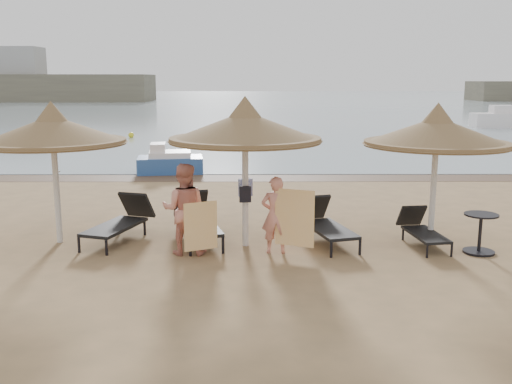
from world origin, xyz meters
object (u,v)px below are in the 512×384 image
lounger_near_left (196,219)px  lounger_far_left (121,220)px  palapa_left (53,131)px  lounger_far_right (421,229)px  person_left (184,202)px  person_right (275,209)px  lounger_near_right (324,223)px  pedal_boat (169,162)px  side_table (480,235)px  palapa_right (437,132)px  palapa_center (245,127)px

lounger_near_left → lounger_far_left: bearing=164.7°
palapa_left → lounger_far_right: 7.74m
lounger_near_left → person_left: person_left is taller
lounger_far_left → person_right: 3.40m
palapa_left → lounger_near_left: (2.83, 0.22, -1.89)m
lounger_near_right → pedal_boat: (-4.53, 8.93, 0.00)m
lounger_near_left → side_table: (5.62, -1.01, -0.06)m
lounger_near_right → palapa_right: bearing=-19.8°
lounger_near_right → person_left: size_ratio=1.02×
lounger_far_left → palapa_left: bearing=-152.4°
palapa_left → palapa_center: 3.88m
lounger_near_left → palapa_center: bearing=-40.2°
palapa_center → lounger_far_right: palapa_center is taller
palapa_left → palapa_right: palapa_left is taller
palapa_center → palapa_right: (3.82, 0.13, -0.11)m
lounger_far_right → palapa_right: bearing=11.1°
side_table → person_left: size_ratio=0.38×
pedal_boat → lounger_near_right: bearing=-70.6°
lounger_near_right → lounger_far_right: size_ratio=1.24×
lounger_near_left → side_table: 5.71m
lounger_far_right → person_left: 4.87m
side_table → pedal_boat: size_ratio=0.32×
palapa_center → person_left: bearing=-155.5°
palapa_center → person_right: palapa_center is taller
palapa_left → person_left: (2.70, -0.79, -1.30)m
palapa_left → palapa_right: size_ratio=1.01×
person_right → lounger_near_right: bearing=-143.3°
palapa_left → person_left: bearing=-16.4°
lounger_near_right → side_table: bearing=-31.1°
side_table → pedal_boat: (-7.46, 9.75, 0.03)m
lounger_near_right → lounger_far_left: bearing=162.0°
palapa_center → side_table: (4.57, -0.52, -2.04)m
palapa_left → palapa_right: (7.70, -0.13, -0.02)m
palapa_right → lounger_far_left: size_ratio=1.36×
person_left → person_right: bearing=-176.8°
palapa_left → lounger_far_right: size_ratio=1.75×
lounger_near_left → person_right: size_ratio=1.27×
pedal_boat → person_right: bearing=-77.8°
palapa_right → person_left: bearing=-172.4°
side_table → lounger_near_right: bearing=164.4°
lounger_near_right → side_table: 3.04m
palapa_center → lounger_near_left: (-1.05, 0.48, -1.98)m
lounger_near_left → palapa_right: bearing=-19.5°
person_left → side_table: bearing=-178.0°
person_right → palapa_right: bearing=-169.2°
lounger_far_right → side_table: side_table is taller
palapa_right → side_table: 2.18m
lounger_near_left → lounger_far_right: size_ratio=1.34×
palapa_left → lounger_near_right: (5.52, 0.04, -1.92)m
side_table → person_left: bearing=-179.9°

